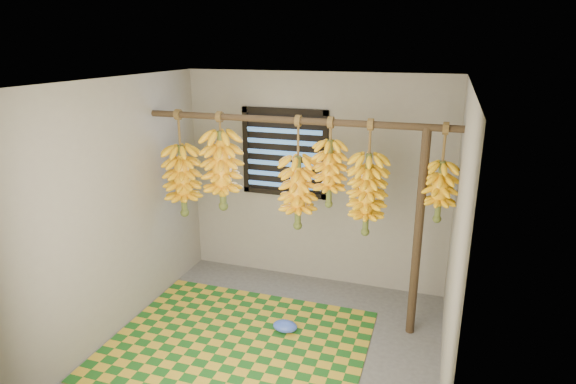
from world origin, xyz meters
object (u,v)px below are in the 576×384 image
at_px(support_post, 418,236).
at_px(woven_mat, 237,344).
at_px(banana_bunch_f, 440,191).
at_px(banana_bunch_a, 183,180).
at_px(banana_bunch_e, 367,195).
at_px(plastic_bag, 285,326).
at_px(banana_bunch_b, 222,170).
at_px(banana_bunch_d, 329,173).
at_px(banana_bunch_c, 298,192).

height_order(support_post, woven_mat, support_post).
bearing_deg(banana_bunch_f, banana_bunch_a, 180.00).
relative_size(support_post, banana_bunch_e, 1.84).
xyz_separation_m(plastic_bag, banana_bunch_f, (1.30, 0.39, 1.38)).
height_order(banana_bunch_b, banana_bunch_d, same).
xyz_separation_m(woven_mat, banana_bunch_d, (0.67, 0.72, 1.52)).
xyz_separation_m(woven_mat, plastic_bag, (0.36, 0.34, 0.06)).
bearing_deg(woven_mat, banana_bunch_a, 141.26).
xyz_separation_m(banana_bunch_a, banana_bunch_d, (1.57, 0.00, 0.21)).
bearing_deg(support_post, banana_bunch_d, 180.00).
distance_m(support_post, banana_bunch_c, 1.19).
xyz_separation_m(woven_mat, banana_bunch_c, (0.36, 0.72, 1.30)).
xyz_separation_m(banana_bunch_d, banana_bunch_f, (0.99, -0.00, -0.08)).
height_order(banana_bunch_b, banana_bunch_c, same).
relative_size(banana_bunch_b, banana_bunch_c, 0.89).
distance_m(banana_bunch_a, banana_bunch_e, 1.93).
bearing_deg(banana_bunch_a, banana_bunch_d, 0.00).
relative_size(banana_bunch_a, banana_bunch_e, 1.02).
bearing_deg(plastic_bag, banana_bunch_f, 16.59).
xyz_separation_m(woven_mat, banana_bunch_f, (1.66, 0.72, 1.44)).
bearing_deg(support_post, banana_bunch_f, 0.00).
xyz_separation_m(banana_bunch_e, banana_bunch_f, (0.63, 0.00, 0.09)).
bearing_deg(banana_bunch_e, banana_bunch_f, 0.00).
bearing_deg(plastic_bag, banana_bunch_b, 154.14).
bearing_deg(banana_bunch_b, support_post, -0.00).
relative_size(plastic_bag, banana_bunch_d, 0.29).
relative_size(banana_bunch_c, banana_bunch_d, 1.30).
xyz_separation_m(banana_bunch_b, banana_bunch_f, (2.10, -0.00, -0.02)).
relative_size(banana_bunch_c, banana_bunch_f, 1.25).
xyz_separation_m(banana_bunch_d, banana_bunch_e, (0.36, -0.00, -0.17)).
bearing_deg(banana_bunch_a, banana_bunch_e, -0.00).
bearing_deg(woven_mat, banana_bunch_e, 35.18).
relative_size(banana_bunch_a, banana_bunch_f, 1.26).
bearing_deg(banana_bunch_d, banana_bunch_f, -0.00).
bearing_deg(banana_bunch_b, banana_bunch_a, 180.00).
xyz_separation_m(support_post, banana_bunch_f, (0.15, 0.00, 0.44)).
relative_size(woven_mat, banana_bunch_a, 2.10).
bearing_deg(banana_bunch_f, woven_mat, -156.43).
bearing_deg(banana_bunch_b, banana_bunch_c, 0.00).
relative_size(woven_mat, banana_bunch_b, 2.37).
height_order(support_post, plastic_bag, support_post).
bearing_deg(banana_bunch_c, plastic_bag, -90.22).
distance_m(plastic_bag, banana_bunch_e, 1.51).
bearing_deg(support_post, banana_bunch_c, 180.00).
xyz_separation_m(banana_bunch_b, banana_bunch_d, (1.11, 0.00, 0.06)).
bearing_deg(banana_bunch_c, banana_bunch_e, -0.00).
distance_m(banana_bunch_c, banana_bunch_d, 0.38).
relative_size(banana_bunch_e, banana_bunch_f, 1.24).
bearing_deg(plastic_bag, banana_bunch_a, 162.89).
relative_size(woven_mat, plastic_bag, 9.55).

